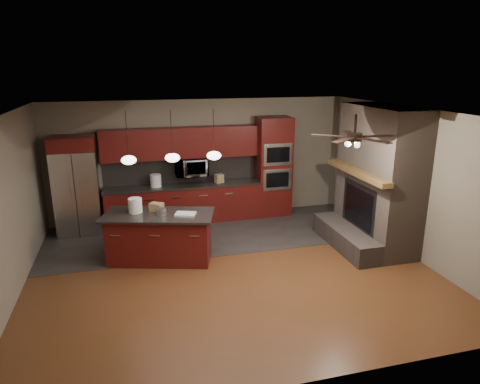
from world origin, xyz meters
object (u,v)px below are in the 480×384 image
object	(u,v)px
microwave	(191,167)
paint_can	(161,212)
refrigerator	(77,186)
cardboard_box	(157,207)
white_bucket	(135,205)
counter_bucket	(156,181)
kitchen_island	(160,237)
counter_box	(219,179)
oven_tower	(273,167)
paint_tray	(186,214)

from	to	relation	value
microwave	paint_can	bearing A→B (deg)	-112.78
refrigerator	cardboard_box	distance (m)	2.30
white_bucket	counter_bucket	bearing A→B (deg)	74.19
microwave	kitchen_island	xyz separation A→B (m)	(-0.92, -2.00, -0.83)
white_bucket	kitchen_island	bearing A→B (deg)	-25.02
counter_box	cardboard_box	bearing A→B (deg)	-152.08
microwave	kitchen_island	distance (m)	2.36
oven_tower	kitchen_island	bearing A→B (deg)	-146.10
kitchen_island	paint_tray	world-z (taller)	paint_tray
kitchen_island	oven_tower	bearing A→B (deg)	50.04
refrigerator	paint_can	bearing A→B (deg)	-50.06
kitchen_island	white_bucket	world-z (taller)	white_bucket
microwave	refrigerator	xyz separation A→B (m)	(-2.50, -0.13, -0.24)
oven_tower	kitchen_island	distance (m)	3.56
counter_box	counter_bucket	bearing A→B (deg)	158.32
white_bucket	cardboard_box	distance (m)	0.39
refrigerator	white_bucket	xyz separation A→B (m)	(1.17, -1.69, -0.01)
oven_tower	microwave	distance (m)	1.98
microwave	counter_bucket	xyz separation A→B (m)	(-0.82, -0.05, -0.26)
paint_tray	cardboard_box	size ratio (longest dim) A/B	1.55
white_bucket	paint_can	xyz separation A→B (m)	(0.45, -0.26, -0.08)
paint_tray	cardboard_box	xyz separation A→B (m)	(-0.49, 0.38, 0.06)
oven_tower	refrigerator	world-z (taller)	oven_tower
refrigerator	kitchen_island	bearing A→B (deg)	-49.93
cardboard_box	paint_tray	bearing A→B (deg)	-2.98
counter_bucket	microwave	bearing A→B (deg)	3.48
refrigerator	counter_box	bearing A→B (deg)	0.57
white_bucket	counter_bucket	size ratio (longest dim) A/B	0.97
kitchen_island	paint_tray	size ratio (longest dim) A/B	6.02
white_bucket	cardboard_box	bearing A→B (deg)	0.10
white_bucket	counter_box	world-z (taller)	white_bucket
refrigerator	paint_tray	xyz separation A→B (m)	(2.05, -2.07, -0.12)
cardboard_box	microwave	bearing A→B (deg)	97.96
refrigerator	paint_tray	world-z (taller)	refrigerator
cardboard_box	counter_box	size ratio (longest dim) A/B	1.13
paint_can	paint_tray	xyz separation A→B (m)	(0.42, -0.13, -0.04)
white_bucket	counter_box	bearing A→B (deg)	41.35
kitchen_island	cardboard_box	bearing A→B (deg)	111.06
paint_can	oven_tower	bearing A→B (deg)	35.31
paint_can	paint_tray	bearing A→B (deg)	-16.81
paint_can	white_bucket	bearing A→B (deg)	150.42
paint_can	counter_bucket	xyz separation A→B (m)	(0.05, 2.02, 0.06)
oven_tower	refrigerator	size ratio (longest dim) A/B	1.12
refrigerator	kitchen_island	xyz separation A→B (m)	(1.58, -1.87, -0.60)
counter_box	paint_can	bearing A→B (deg)	-146.93
counter_bucket	counter_box	xyz separation A→B (m)	(1.45, -0.05, -0.04)
oven_tower	counter_bucket	xyz separation A→B (m)	(-2.80, 0.01, -0.15)
microwave	cardboard_box	xyz separation A→B (m)	(-0.94, -1.82, -0.31)
paint_can	paint_tray	size ratio (longest dim) A/B	0.50
refrigerator	kitchen_island	size ratio (longest dim) A/B	0.98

